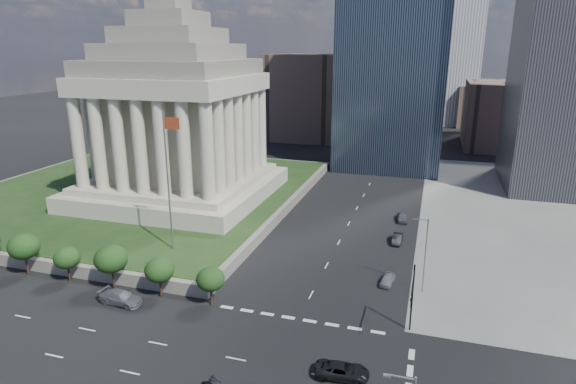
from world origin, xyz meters
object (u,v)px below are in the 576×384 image
at_px(suv_grey, 121,298).
at_px(parked_sedan_far, 402,217).
at_px(traffic_signal_ne, 412,296).
at_px(pickup_truck, 342,371).
at_px(motorcycle_trail, 212,384).
at_px(parked_sedan_mid, 397,239).
at_px(war_memorial, 175,96).
at_px(parked_sedan_near, 388,279).
at_px(flagpole, 169,175).
at_px(street_lamp_north, 424,251).

distance_m(suv_grey, parked_sedan_far, 50.58).
distance_m(traffic_signal_ne, parked_sedan_far, 37.87).
distance_m(pickup_truck, motorcycle_trail, 12.24).
bearing_deg(parked_sedan_mid, war_memorial, 171.59).
distance_m(parked_sedan_near, motorcycle_trail, 29.24).
relative_size(flagpole, motorcycle_trail, 7.10).
relative_size(street_lamp_north, suv_grey, 1.78).
bearing_deg(flagpole, motorcycle_trail, -53.79).
relative_size(traffic_signal_ne, suv_grey, 1.42).
relative_size(flagpole, traffic_signal_ne, 2.50).
xyz_separation_m(war_memorial, motorcycle_trail, (30.01, -48.37, -20.35)).
height_order(parked_sedan_mid, parked_sedan_far, parked_sedan_far).
relative_size(traffic_signal_ne, parked_sedan_near, 2.06).
height_order(war_memorial, traffic_signal_ne, war_memorial).
distance_m(flagpole, parked_sedan_near, 33.30).
height_order(suv_grey, parked_sedan_far, suv_grey).
distance_m(war_memorial, motorcycle_trail, 60.45).
height_order(pickup_truck, suv_grey, suv_grey).
bearing_deg(pickup_truck, suv_grey, 72.27).
xyz_separation_m(war_memorial, parked_sedan_near, (43.00, -22.17, -20.74)).
xyz_separation_m(pickup_truck, parked_sedan_near, (2.19, 20.44, -0.06)).
height_order(flagpole, parked_sedan_far, flagpole).
bearing_deg(parked_sedan_near, traffic_signal_ne, -67.34).
bearing_deg(motorcycle_trail, parked_sedan_far, 95.77).
bearing_deg(pickup_truck, parked_sedan_mid, -10.18).
distance_m(traffic_signal_ne, pickup_truck, 11.04).
bearing_deg(motorcycle_trail, traffic_signal_ne, 60.40).
relative_size(street_lamp_north, parked_sedan_far, 2.31).
bearing_deg(parked_sedan_far, parked_sedan_near, -97.60).
height_order(pickup_truck, parked_sedan_near, pickup_truck).
bearing_deg(war_memorial, motorcycle_trail, -58.18).
relative_size(war_memorial, motorcycle_trail, 13.85).
bearing_deg(flagpole, parked_sedan_mid, 28.29).
height_order(parked_sedan_far, motorcycle_trail, motorcycle_trail).
bearing_deg(parked_sedan_far, suv_grey, -135.09).
relative_size(flagpole, parked_sedan_mid, 4.74).
bearing_deg(parked_sedan_mid, flagpole, -150.34).
distance_m(suv_grey, parked_sedan_mid, 42.71).
distance_m(traffic_signal_ne, motorcycle_trail, 22.07).
xyz_separation_m(flagpole, parked_sedan_near, (30.83, 1.83, -12.45)).
xyz_separation_m(pickup_truck, parked_sedan_far, (2.19, 45.75, 0.02)).
bearing_deg(parked_sedan_far, motorcycle_trail, -111.75).
relative_size(flagpole, pickup_truck, 3.85).
bearing_deg(flagpole, suv_grey, -89.83).
height_order(street_lamp_north, parked_sedan_mid, street_lamp_north).
xyz_separation_m(parked_sedan_mid, parked_sedan_far, (0.00, 10.54, 0.04)).
bearing_deg(traffic_signal_ne, street_lamp_north, 85.81).
distance_m(war_memorial, street_lamp_north, 54.92).
xyz_separation_m(flagpole, motorcycle_trail, (17.84, -24.37, -12.06)).
xyz_separation_m(flagpole, pickup_truck, (28.64, -18.62, -12.39)).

